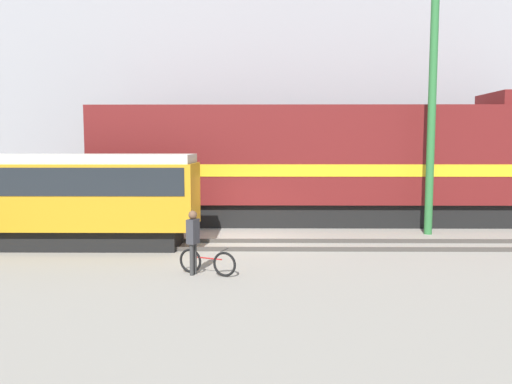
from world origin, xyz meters
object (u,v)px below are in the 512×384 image
streetcar (53,194)px  bicycle (207,262)px  person (193,236)px  utility_pole_center (432,115)px  freight_locomotive (328,163)px

streetcar → bicycle: bearing=-33.3°
streetcar → person: (5.27, -3.71, -0.75)m
person → utility_pole_center: size_ratio=0.19×
streetcar → utility_pole_center: 14.18m
streetcar → person: 6.49m
bicycle → freight_locomotive: bearing=63.5°
freight_locomotive → person: bearing=-118.5°
bicycle → utility_pole_center: utility_pole_center is taller
person → utility_pole_center: utility_pole_center is taller
freight_locomotive → bicycle: size_ratio=12.54×
bicycle → person: size_ratio=0.92×
streetcar → utility_pole_center: utility_pole_center is taller
streetcar → utility_pole_center: size_ratio=1.05×
person → utility_pole_center: 11.06m
bicycle → streetcar: bearing=146.7°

